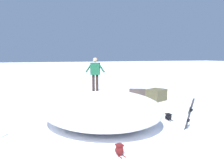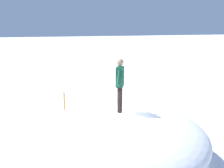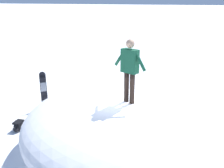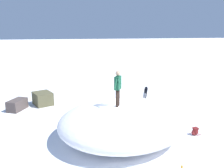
{
  "view_description": "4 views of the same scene",
  "coord_description": "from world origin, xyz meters",
  "views": [
    {
      "loc": [
        -3.59,
        -11.28,
        3.66
      ],
      "look_at": [
        0.59,
        -0.28,
        2.17
      ],
      "focal_mm": 36.41,
      "sensor_mm": 36.0,
      "label": 1
    },
    {
      "loc": [
        7.63,
        -3.04,
        4.54
      ],
      "look_at": [
        0.31,
        -0.24,
        2.85
      ],
      "focal_mm": 42.4,
      "sensor_mm": 36.0,
      "label": 2
    },
    {
      "loc": [
        -1.18,
        7.28,
        4.67
      ],
      "look_at": [
        0.36,
        0.05,
        2.22
      ],
      "focal_mm": 43.68,
      "sensor_mm": 36.0,
      "label": 3
    },
    {
      "loc": [
        -10.78,
        2.53,
        5.5
      ],
      "look_at": [
        0.61,
        0.36,
        2.72
      ],
      "focal_mm": 37.07,
      "sensor_mm": 36.0,
      "label": 4
    }
  ],
  "objects": [
    {
      "name": "snowboard_primary_upright",
      "position": [
        3.8,
        -2.53,
        0.84
      ],
      "size": [
        0.42,
        0.46,
        1.63
      ],
      "color": "black",
      "rests_on": "ground"
    },
    {
      "name": "backpack_far",
      "position": [
        3.92,
        -0.6,
        0.18
      ],
      "size": [
        0.35,
        0.66,
        0.36
      ],
      "color": "black",
      "rests_on": "ground"
    },
    {
      "name": "backpack_near",
      "position": [
        -0.5,
        -3.9,
        0.22
      ],
      "size": [
        0.35,
        0.52,
        0.42
      ],
      "color": "maroon",
      "rests_on": "ground"
    },
    {
      "name": "rock_outcrop",
      "position": [
        5.98,
        5.07,
        0.43
      ],
      "size": [
        2.6,
        3.12,
        0.94
      ],
      "color": "#4F4440",
      "rests_on": "ground"
    },
    {
      "name": "ground",
      "position": [
        0.0,
        0.0,
        0.0
      ],
      "size": [
        240.0,
        240.0,
        0.0
      ],
      "primitive_type": "plane",
      "color": "white"
    },
    {
      "name": "snow_mound",
      "position": [
        0.05,
        -0.09,
        0.89
      ],
      "size": [
        8.24,
        8.59,
        1.78
      ],
      "primitive_type": "ellipsoid",
      "rotation": [
        0.0,
        0.0,
        0.42
      ],
      "color": "white",
      "rests_on": "ground"
    },
    {
      "name": "snowboarder_standing",
      "position": [
        -0.17,
        0.23,
        2.81
      ],
      "size": [
        0.96,
        0.6,
        1.77
      ],
      "color": "black",
      "rests_on": "snow_mound"
    }
  ]
}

